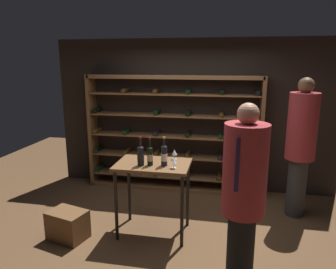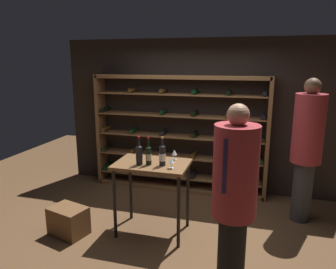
{
  "view_description": "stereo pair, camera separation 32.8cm",
  "coord_description": "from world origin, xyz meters",
  "px_view_note": "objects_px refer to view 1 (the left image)",
  "views": [
    {
      "loc": [
        0.62,
        -3.8,
        2.27
      ],
      "look_at": [
        -0.16,
        0.19,
        1.32
      ],
      "focal_mm": 33.77,
      "sensor_mm": 36.0,
      "label": 1
    },
    {
      "loc": [
        0.94,
        -3.73,
        2.27
      ],
      "look_at": [
        -0.16,
        0.19,
        1.32
      ],
      "focal_mm": 33.77,
      "sensor_mm": 36.0,
      "label": 2
    }
  ],
  "objects_px": {
    "person_bystander_red_print": "(301,141)",
    "wine_bottle_amber_reserve": "(164,155)",
    "wine_bottle_green_slim": "(150,155)",
    "wine_glass_stemmed_left": "(174,161)",
    "wine_bottle_black_capsule": "(141,155)",
    "person_host_in_suit": "(244,191)",
    "wine_glass_stemmed_center": "(174,153)",
    "wine_crate": "(68,225)",
    "tasting_table": "(153,173)",
    "wine_rack": "(173,135)"
  },
  "relations": [
    {
      "from": "person_bystander_red_print",
      "to": "wine_bottle_amber_reserve",
      "type": "relative_size",
      "value": 5.5
    },
    {
      "from": "wine_bottle_amber_reserve",
      "to": "wine_bottle_green_slim",
      "type": "xyz_separation_m",
      "value": [
        -0.18,
        -0.01,
        -0.01
      ]
    },
    {
      "from": "wine_glass_stemmed_left",
      "to": "wine_bottle_black_capsule",
      "type": "bearing_deg",
      "value": 175.98
    },
    {
      "from": "person_host_in_suit",
      "to": "wine_bottle_amber_reserve",
      "type": "height_order",
      "value": "person_host_in_suit"
    },
    {
      "from": "wine_bottle_amber_reserve",
      "to": "wine_glass_stemmed_center",
      "type": "distance_m",
      "value": 0.29
    },
    {
      "from": "wine_crate",
      "to": "wine_bottle_amber_reserve",
      "type": "relative_size",
      "value": 1.28
    },
    {
      "from": "person_host_in_suit",
      "to": "wine_glass_stemmed_left",
      "type": "height_order",
      "value": "person_host_in_suit"
    },
    {
      "from": "wine_bottle_amber_reserve",
      "to": "wine_bottle_black_capsule",
      "type": "distance_m",
      "value": 0.3
    },
    {
      "from": "tasting_table",
      "to": "person_host_in_suit",
      "type": "xyz_separation_m",
      "value": [
        1.11,
        -0.86,
        0.21
      ]
    },
    {
      "from": "person_host_in_suit",
      "to": "wine_bottle_amber_reserve",
      "type": "distance_m",
      "value": 1.24
    },
    {
      "from": "wine_bottle_amber_reserve",
      "to": "wine_glass_stemmed_left",
      "type": "xyz_separation_m",
      "value": [
        0.14,
        -0.08,
        -0.05
      ]
    },
    {
      "from": "wine_glass_stemmed_left",
      "to": "wine_rack",
      "type": "bearing_deg",
      "value": 100.2
    },
    {
      "from": "person_host_in_suit",
      "to": "wine_crate",
      "type": "height_order",
      "value": "person_host_in_suit"
    },
    {
      "from": "wine_glass_stemmed_left",
      "to": "wine_bottle_amber_reserve",
      "type": "bearing_deg",
      "value": 150.4
    },
    {
      "from": "person_bystander_red_print",
      "to": "wine_crate",
      "type": "relative_size",
      "value": 4.28
    },
    {
      "from": "wine_bottle_black_capsule",
      "to": "wine_glass_stemmed_left",
      "type": "xyz_separation_m",
      "value": [
        0.43,
        -0.03,
        -0.04
      ]
    },
    {
      "from": "person_bystander_red_print",
      "to": "wine_bottle_green_slim",
      "type": "distance_m",
      "value": 2.21
    },
    {
      "from": "wine_bottle_amber_reserve",
      "to": "wine_glass_stemmed_left",
      "type": "relative_size",
      "value": 2.92
    },
    {
      "from": "wine_rack",
      "to": "wine_bottle_amber_reserve",
      "type": "bearing_deg",
      "value": -84.08
    },
    {
      "from": "wine_rack",
      "to": "tasting_table",
      "type": "height_order",
      "value": "wine_rack"
    },
    {
      "from": "wine_bottle_black_capsule",
      "to": "person_host_in_suit",
      "type": "bearing_deg",
      "value": -31.16
    },
    {
      "from": "wine_bottle_black_capsule",
      "to": "tasting_table",
      "type": "bearing_deg",
      "value": 40.94
    },
    {
      "from": "tasting_table",
      "to": "wine_bottle_black_capsule",
      "type": "distance_m",
      "value": 0.32
    },
    {
      "from": "wine_crate",
      "to": "wine_bottle_black_capsule",
      "type": "bearing_deg",
      "value": 15.06
    },
    {
      "from": "wine_glass_stemmed_left",
      "to": "wine_glass_stemmed_center",
      "type": "xyz_separation_m",
      "value": [
        -0.05,
        0.35,
        0.0
      ]
    },
    {
      "from": "person_host_in_suit",
      "to": "wine_crate",
      "type": "distance_m",
      "value": 2.39
    },
    {
      "from": "wine_glass_stemmed_left",
      "to": "wine_crate",
      "type": "bearing_deg",
      "value": -170.79
    },
    {
      "from": "wine_rack",
      "to": "tasting_table",
      "type": "bearing_deg",
      "value": -89.78
    },
    {
      "from": "wine_crate",
      "to": "wine_bottle_black_capsule",
      "type": "height_order",
      "value": "wine_bottle_black_capsule"
    },
    {
      "from": "person_bystander_red_print",
      "to": "wine_glass_stemmed_left",
      "type": "relative_size",
      "value": 16.05
    },
    {
      "from": "wine_bottle_black_capsule",
      "to": "wine_bottle_green_slim",
      "type": "relative_size",
      "value": 1.03
    },
    {
      "from": "wine_rack",
      "to": "tasting_table",
      "type": "xyz_separation_m",
      "value": [
        0.01,
        -1.54,
        -0.16
      ]
    },
    {
      "from": "wine_glass_stemmed_left",
      "to": "wine_glass_stemmed_center",
      "type": "relative_size",
      "value": 0.92
    },
    {
      "from": "wine_bottle_amber_reserve",
      "to": "wine_glass_stemmed_center",
      "type": "xyz_separation_m",
      "value": [
        0.08,
        0.27,
        -0.04
      ]
    },
    {
      "from": "tasting_table",
      "to": "person_host_in_suit",
      "type": "height_order",
      "value": "person_host_in_suit"
    },
    {
      "from": "wine_crate",
      "to": "wine_glass_stemmed_left",
      "type": "height_order",
      "value": "wine_glass_stemmed_left"
    },
    {
      "from": "tasting_table",
      "to": "person_host_in_suit",
      "type": "distance_m",
      "value": 1.42
    },
    {
      "from": "wine_bottle_green_slim",
      "to": "wine_bottle_black_capsule",
      "type": "bearing_deg",
      "value": -163.99
    },
    {
      "from": "wine_crate",
      "to": "wine_glass_stemmed_left",
      "type": "bearing_deg",
      "value": 9.21
    },
    {
      "from": "wine_rack",
      "to": "wine_glass_stemmed_left",
      "type": "distance_m",
      "value": 1.71
    },
    {
      "from": "person_host_in_suit",
      "to": "wine_bottle_black_capsule",
      "type": "height_order",
      "value": "person_host_in_suit"
    },
    {
      "from": "tasting_table",
      "to": "wine_glass_stemmed_center",
      "type": "bearing_deg",
      "value": 40.36
    },
    {
      "from": "person_bystander_red_print",
      "to": "wine_glass_stemmed_center",
      "type": "xyz_separation_m",
      "value": [
        -1.73,
        -0.69,
        -0.07
      ]
    },
    {
      "from": "wine_rack",
      "to": "wine_crate",
      "type": "height_order",
      "value": "wine_rack"
    },
    {
      "from": "wine_glass_stemmed_left",
      "to": "tasting_table",
      "type": "bearing_deg",
      "value": 154.15
    },
    {
      "from": "wine_rack",
      "to": "wine_bottle_green_slim",
      "type": "height_order",
      "value": "wine_rack"
    },
    {
      "from": "person_host_in_suit",
      "to": "person_bystander_red_print",
      "type": "xyz_separation_m",
      "value": [
        0.86,
        1.76,
        0.09
      ]
    },
    {
      "from": "wine_glass_stemmed_left",
      "to": "wine_glass_stemmed_center",
      "type": "distance_m",
      "value": 0.36
    },
    {
      "from": "person_host_in_suit",
      "to": "wine_glass_stemmed_center",
      "type": "distance_m",
      "value": 1.38
    },
    {
      "from": "wine_crate",
      "to": "wine_bottle_black_capsule",
      "type": "relative_size",
      "value": 1.29
    }
  ]
}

